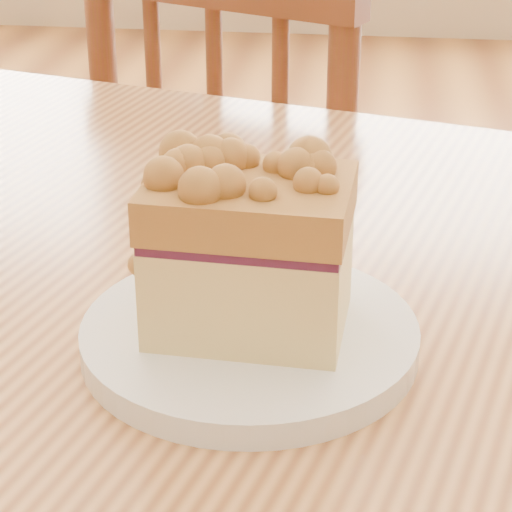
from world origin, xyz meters
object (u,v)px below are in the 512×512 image
at_px(cafe_chair_main, 274,257).
at_px(plate, 250,338).
at_px(cake_slice, 247,241).
at_px(cafe_table_main, 17,372).

height_order(cafe_chair_main, plate, cafe_chair_main).
distance_m(plate, cake_slice, 0.06).
distance_m(cafe_chair_main, cake_slice, 0.82).
distance_m(cafe_chair_main, plate, 0.79).
bearing_deg(plate, cake_slice, 156.57).
bearing_deg(cake_slice, cafe_chair_main, 98.06).
bearing_deg(cafe_chair_main, cafe_table_main, 101.58).
bearing_deg(plate, cafe_table_main, 149.25).
distance_m(cafe_table_main, plate, 0.25).
distance_m(cafe_table_main, cake_slice, 0.28).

